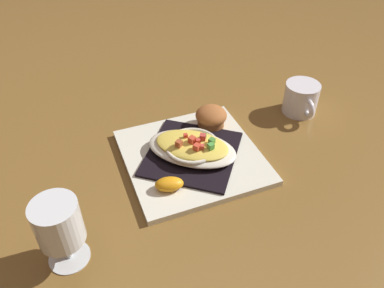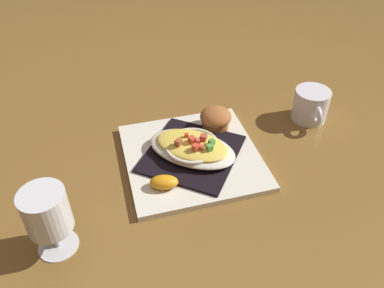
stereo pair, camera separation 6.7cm
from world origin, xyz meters
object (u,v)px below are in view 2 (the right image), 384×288
at_px(square_plate, 192,157).
at_px(stemmed_glass, 47,214).
at_px(orange_garnish, 165,182).
at_px(coffee_mug, 311,106).
at_px(muffin, 216,119).
at_px(gratin_dish, 192,147).

xyz_separation_m(square_plate, stemmed_glass, (-0.15, 0.29, 0.08)).
height_order(orange_garnish, coffee_mug, coffee_mug).
relative_size(muffin, coffee_mug, 0.64).
xyz_separation_m(square_plate, coffee_mug, (0.06, -0.33, 0.03)).
bearing_deg(square_plate, gratin_dish, -133.50).
relative_size(square_plate, coffee_mug, 2.51).
bearing_deg(coffee_mug, orange_garnish, 108.59).
relative_size(square_plate, muffin, 3.90).
distance_m(muffin, coffee_mug, 0.24).
xyz_separation_m(square_plate, muffin, (0.08, -0.08, 0.03)).
xyz_separation_m(muffin, stemmed_glass, (-0.23, 0.38, 0.05)).
bearing_deg(square_plate, coffee_mug, -79.38).
relative_size(gratin_dish, orange_garnish, 3.47).
bearing_deg(coffee_mug, square_plate, 100.62).
distance_m(gratin_dish, orange_garnish, 0.11).
bearing_deg(square_plate, stemmed_glass, 116.98).
bearing_deg(gratin_dish, stemmed_glass, 116.95).
xyz_separation_m(square_plate, gratin_dish, (-0.00, -0.00, 0.03)).
height_order(square_plate, coffee_mug, coffee_mug).
relative_size(gratin_dish, muffin, 3.03).
distance_m(square_plate, muffin, 0.12).
height_order(square_plate, orange_garnish, orange_garnish).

